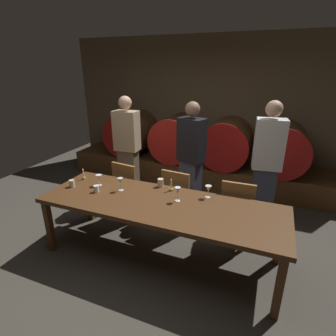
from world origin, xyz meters
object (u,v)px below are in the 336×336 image
Objects in this scene: chair_right at (237,208)px; wine_glass_far_right at (208,189)px; wine_barrel_far_right at (282,148)px; candle_right at (171,187)px; wine_barrel_center_right at (227,142)px; candle_left at (84,176)px; wine_glass_center_right at (178,191)px; guest_left at (128,150)px; cup_center at (96,189)px; cup_left at (72,183)px; wine_glass_far_left at (99,178)px; wine_barrel_far_left at (133,133)px; guest_right at (266,165)px; chair_center at (178,196)px; dining_table at (160,207)px; cup_right at (161,183)px; chair_left at (129,187)px; wine_barrel_center_left at (177,137)px; guest_center at (191,158)px; wine_glass_center_left at (120,181)px.

wine_glass_far_right reaches higher than chair_right.
candle_right is (-1.26, -2.05, -0.07)m from wine_barrel_far_right.
wine_barrel_center_right reaches higher than candle_right.
candle_left is 1.40m from wine_glass_center_right.
guest_left is 0.96m from candle_left.
wine_glass_far_right is at bearing 15.58° from cup_center.
candle_right is 1.26m from cup_left.
wine_barrel_far_left is at bearing 108.36° from wine_glass_far_left.
guest_right is at bearing -58.01° from wine_barrel_center_right.
wine_glass_center_right is (0.20, -0.59, 0.37)m from chair_center.
dining_table is at bearing 41.72° from guest_right.
cup_center is (-0.83, -0.37, -0.00)m from candle_right.
cup_right reaches higher than dining_table.
chair_left is 0.68m from guest_left.
guest_left is at bearing -52.16° from chair_left.
wine_barrel_center_left is 2.23m from candle_left.
guest_center is at bearing 49.79° from wine_glass_far_left.
guest_center is at bearing -61.54° from wine_barrel_center_left.
wine_glass_center_left is 0.50m from cup_right.
cup_center is at bearing -164.42° from wine_glass_far_right.
dining_table is (1.65, -2.38, -0.18)m from wine_barrel_far_left.
chair_right is 0.76m from guest_right.
wine_barrel_far_left reaches higher than cup_center.
wine_barrel_far_right reaches higher than chair_right.
wine_glass_center_left is (-1.63, -1.11, -0.06)m from guest_right.
guest_left reaches higher than candle_left.
guest_center reaches higher than wine_glass_far_right.
wine_glass_center_right is at bearing -40.61° from cup_right.
wine_barrel_center_right reaches higher than chair_right.
wine_barrel_center_left is 1.07× the size of chair_right.
candle_left is (-0.15, -0.94, -0.12)m from guest_left.
candle_left is at bearing -170.95° from cup_right.
wine_barrel_center_left is 2.35m from wine_glass_far_right.
dining_table is 16.73× the size of wine_glass_center_left.
cup_right is (-0.63, 0.07, -0.06)m from wine_glass_far_right.
chair_center is 1.10m from wine_glass_far_left.
guest_center reaches higher than candle_right.
wine_glass_far_right is 1.43× the size of cup_right.
guest_left is (-1.05, 0.47, 0.41)m from chair_center.
candle_left is (-1.23, 0.22, 0.10)m from dining_table.
wine_barrel_far_left is at bearing 124.75° from dining_table.
candle_right is 2.05× the size of cup_center.
wine_barrel_far_left is 1.00× the size of wine_barrel_center_left.
cup_center is at bearing 98.85° from guest_left.
wine_barrel_far_right is at bearing 46.02° from wine_glass_far_left.
cup_right is (0.49, -1.99, -0.07)m from wine_barrel_center_left.
wine_barrel_center_left reaches higher than wine_glass_center_right.
wine_glass_center_right is (0.98, -0.59, 0.37)m from chair_left.
chair_left is 1.98m from guest_right.
wine_barrel_center_right is at bearing 94.06° from wine_glass_far_right.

